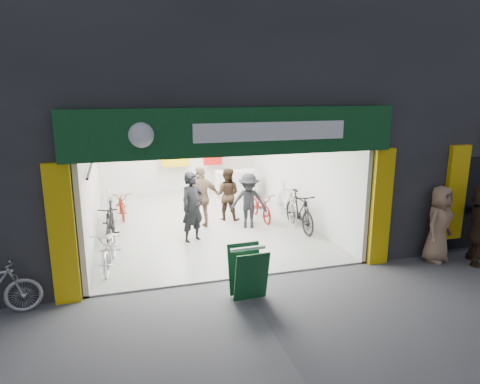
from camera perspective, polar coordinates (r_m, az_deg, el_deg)
name	(u,v)px	position (r m, az deg, el deg)	size (l,w,h in m)	color
ground	(238,279)	(9.00, -0.34, -11.56)	(60.00, 60.00, 0.00)	#56565B
building	(221,72)	(13.21, -2.57, 15.72)	(17.00, 10.27, 8.00)	#232326
bike_left_front	(110,248)	(9.80, -16.93, -7.15)	(0.60, 1.73, 0.91)	#B1B1B6
bike_left_midfront	(110,222)	(11.48, -16.90, -3.85)	(0.47, 1.66, 1.00)	black
bike_left_midback	(122,204)	(13.47, -15.49, -1.55)	(0.56, 1.60, 0.84)	maroon
bike_left_back	(111,210)	(12.58, -16.88, -2.25)	(0.48, 1.71, 1.03)	silver
bike_right_front	(299,211)	(11.88, 7.92, -2.52)	(0.52, 1.84, 1.10)	black
bike_right_mid	(261,206)	(12.75, 2.82, -1.89)	(0.56, 1.62, 0.85)	maroon
bike_right_back	(287,202)	(12.69, 6.24, -1.34)	(0.54, 1.90, 1.14)	#B6B5BA
customer_a	(193,208)	(10.83, -6.34, -2.09)	(0.67, 0.44, 1.83)	black
customer_b	(227,195)	(12.58, -1.74, -0.34)	(0.77, 0.60, 1.59)	#322316
customer_c	(249,202)	(11.79, 1.15, -1.32)	(1.02, 0.59, 1.58)	black
customer_d	(201,198)	(11.87, -5.16, -0.78)	(1.04, 0.43, 1.78)	#7B5E47
pedestrian_near	(439,224)	(10.60, 24.97, -3.89)	(0.86, 0.56, 1.75)	#967257
sandwich_board	(248,271)	(8.05, 1.06, -10.53)	(0.67, 0.67, 0.98)	#104220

